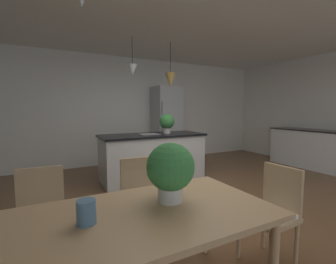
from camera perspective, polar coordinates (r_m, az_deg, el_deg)
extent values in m
cube|color=brown|center=(3.42, 8.00, -18.64)|extent=(10.00, 8.40, 0.04)
cube|color=white|center=(3.41, 8.73, 29.42)|extent=(10.00, 8.40, 0.12)
cube|color=white|center=(6.07, -9.93, 5.22)|extent=(10.00, 0.12, 2.70)
cube|color=tan|center=(1.53, -12.28, -20.86)|extent=(2.04, 0.92, 0.04)
cylinder|color=tan|center=(2.37, 9.23, -20.23)|extent=(0.06, 0.06, 0.70)
cube|color=tan|center=(2.44, -6.24, -17.29)|extent=(0.43, 0.43, 0.04)
cube|color=white|center=(2.43, -6.25, -16.53)|extent=(0.39, 0.39, 0.03)
cube|color=tan|center=(2.53, -7.45, -10.96)|extent=(0.38, 0.06, 0.42)
cylinder|color=tan|center=(2.44, -0.80, -23.10)|extent=(0.04, 0.04, 0.41)
cylinder|color=tan|center=(2.36, -9.27, -24.34)|extent=(0.04, 0.04, 0.41)
cylinder|color=tan|center=(2.73, -3.59, -19.89)|extent=(0.04, 0.04, 0.41)
cylinder|color=tan|center=(2.65, -11.06, -20.79)|extent=(0.04, 0.04, 0.41)
cube|color=tan|center=(2.34, 23.58, -18.81)|extent=(0.41, 0.41, 0.04)
cube|color=white|center=(2.33, 23.62, -18.02)|extent=(0.37, 0.37, 0.03)
cube|color=tan|center=(2.40, 26.51, -12.46)|extent=(0.04, 0.38, 0.42)
cylinder|color=tan|center=(2.23, 24.18, -26.61)|extent=(0.04, 0.04, 0.41)
cylinder|color=tan|center=(2.42, 17.18, -23.66)|extent=(0.04, 0.04, 0.41)
cylinder|color=tan|center=(2.48, 29.37, -23.39)|extent=(0.04, 0.04, 0.41)
cylinder|color=tan|center=(2.65, 22.69, -21.14)|extent=(0.04, 0.04, 0.41)
cube|color=tan|center=(2.31, -29.31, -19.37)|extent=(0.42, 0.42, 0.04)
cube|color=white|center=(2.30, -29.36, -18.58)|extent=(0.38, 0.38, 0.03)
cube|color=tan|center=(2.40, -29.19, -12.58)|extent=(0.38, 0.05, 0.42)
cylinder|color=tan|center=(2.26, -24.64, -26.30)|extent=(0.04, 0.04, 0.41)
cylinder|color=tan|center=(2.55, -24.58, -22.32)|extent=(0.04, 0.04, 0.41)
cylinder|color=tan|center=(2.58, -32.75, -22.36)|extent=(0.04, 0.04, 0.41)
cube|color=silver|center=(4.57, -3.82, -6.28)|extent=(1.97, 0.77, 0.88)
cube|color=black|center=(4.50, -3.86, -0.79)|extent=(2.03, 0.83, 0.04)
cube|color=gray|center=(4.47, -4.77, -0.52)|extent=(0.36, 0.30, 0.01)
cube|color=silver|center=(6.30, 34.69, -4.00)|extent=(0.60, 2.45, 0.88)
cube|color=black|center=(6.25, 34.92, 0.13)|extent=(0.64, 2.49, 0.03)
cube|color=#B2B5B7|center=(6.06, -0.37, 1.88)|extent=(0.67, 0.64, 1.98)
cylinder|color=#4C4C4C|center=(5.63, -1.47, 1.59)|extent=(0.02, 0.02, 1.19)
cylinder|color=black|center=(4.46, -8.93, 19.43)|extent=(0.01, 0.01, 0.50)
cone|color=#B7B7B7|center=(4.39, -8.86, 15.05)|extent=(0.17, 0.17, 0.20)
cylinder|color=black|center=(4.76, 0.60, 18.01)|extent=(0.01, 0.01, 0.60)
cone|color=olive|center=(4.68, 0.59, 12.82)|extent=(0.21, 0.21, 0.27)
cylinder|color=beige|center=(4.63, -0.28, 0.35)|extent=(0.14, 0.14, 0.11)
sphere|color=#387F3D|center=(4.61, -0.29, 2.67)|extent=(0.31, 0.31, 0.31)
cylinder|color=beige|center=(1.71, 0.61, -15.18)|extent=(0.18, 0.18, 0.10)
sphere|color=#387F3D|center=(1.65, 0.62, -8.68)|extent=(0.35, 0.35, 0.35)
cylinder|color=slate|center=(1.47, -19.69, -18.27)|extent=(0.11, 0.11, 0.14)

